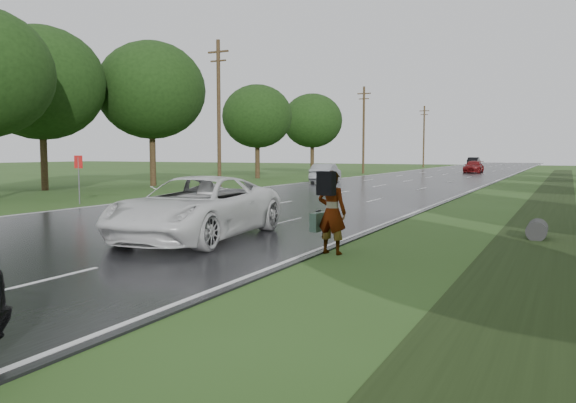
% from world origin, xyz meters
% --- Properties ---
extents(road, '(14.00, 180.00, 0.04)m').
position_xyz_m(road, '(0.00, 45.00, 0.02)').
color(road, black).
rests_on(road, ground).
extents(edge_stripe_east, '(0.12, 180.00, 0.01)m').
position_xyz_m(edge_stripe_east, '(6.75, 45.00, 0.04)').
color(edge_stripe_east, silver).
rests_on(edge_stripe_east, road).
extents(edge_stripe_west, '(0.12, 180.00, 0.01)m').
position_xyz_m(edge_stripe_west, '(-6.75, 45.00, 0.04)').
color(edge_stripe_west, silver).
rests_on(edge_stripe_west, road).
extents(center_line, '(0.12, 180.00, 0.01)m').
position_xyz_m(center_line, '(0.00, 45.00, 0.04)').
color(center_line, silver).
rests_on(center_line, road).
extents(drainage_ditch, '(2.20, 120.00, 0.56)m').
position_xyz_m(drainage_ditch, '(11.50, 18.71, 0.04)').
color(drainage_ditch, black).
rests_on(drainage_ditch, ground).
extents(road_sign, '(0.50, 0.06, 2.30)m').
position_xyz_m(road_sign, '(-8.50, 12.00, 1.64)').
color(road_sign, slate).
rests_on(road_sign, ground).
extents(utility_pole_mid, '(1.60, 0.26, 10.00)m').
position_xyz_m(utility_pole_mid, '(-9.20, 25.00, 5.20)').
color(utility_pole_mid, '#382217').
rests_on(utility_pole_mid, ground).
extents(utility_pole_far, '(1.60, 0.26, 10.00)m').
position_xyz_m(utility_pole_far, '(-9.20, 55.00, 5.20)').
color(utility_pole_far, '#382217').
rests_on(utility_pole_far, ground).
extents(utility_pole_distant, '(1.60, 0.26, 10.00)m').
position_xyz_m(utility_pole_distant, '(-9.20, 85.00, 5.20)').
color(utility_pole_distant, '#382217').
rests_on(utility_pole_distant, ground).
extents(tree_west_c, '(7.80, 7.80, 10.43)m').
position_xyz_m(tree_west_c, '(-15.00, 25.00, 6.92)').
color(tree_west_c, '#382217').
rests_on(tree_west_c, ground).
extents(tree_west_d, '(6.60, 6.60, 8.80)m').
position_xyz_m(tree_west_d, '(-14.20, 39.00, 5.82)').
color(tree_west_d, '#382217').
rests_on(tree_west_d, ground).
extents(tree_west_e, '(8.00, 8.00, 10.44)m').
position_xyz_m(tree_west_e, '(-18.00, 18.00, 6.83)').
color(tree_west_e, '#382217').
rests_on(tree_west_e, ground).
extents(tree_west_f, '(7.00, 7.00, 9.29)m').
position_xyz_m(tree_west_f, '(-14.80, 53.00, 6.14)').
color(tree_west_f, '#382217').
rests_on(tree_west_f, ground).
extents(pedestrian, '(0.93, 0.87, 2.02)m').
position_xyz_m(pedestrian, '(7.17, 5.14, 1.04)').
color(pedestrian, '#A5998C').
rests_on(pedestrian, ground).
extents(white_pickup, '(3.53, 6.52, 1.74)m').
position_xyz_m(white_pickup, '(3.00, 5.50, 0.91)').
color(white_pickup, white).
rests_on(white_pickup, road).
extents(silver_sedan, '(2.35, 4.80, 1.51)m').
position_xyz_m(silver_sedan, '(-5.06, 33.91, 0.80)').
color(silver_sedan, '#96999E').
rests_on(silver_sedan, road).
extents(far_car_red, '(2.05, 4.90, 1.41)m').
position_xyz_m(far_car_red, '(2.02, 62.64, 0.75)').
color(far_car_red, '#690B0D').
rests_on(far_car_red, road).
extents(far_car_dark, '(1.75, 4.86, 1.60)m').
position_xyz_m(far_car_dark, '(-2.30, 92.41, 0.84)').
color(far_car_dark, black).
rests_on(far_car_dark, road).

